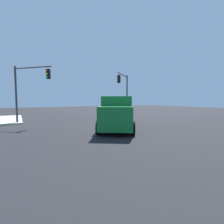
% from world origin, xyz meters
% --- Properties ---
extents(ground_plane, '(100.00, 100.00, 0.00)m').
position_xyz_m(ground_plane, '(0.00, 0.00, 0.00)').
color(ground_plane, black).
extents(delivery_truck, '(7.96, 6.54, 2.81)m').
position_xyz_m(delivery_truck, '(-0.12, -0.88, 1.47)').
color(delivery_truck, '#146B2D').
rests_on(delivery_truck, ground).
extents(traffic_light_primary, '(3.29, 3.22, 5.91)m').
position_xyz_m(traffic_light_primary, '(6.36, 6.11, 4.04)').
color(traffic_light_primary, '#38383D').
rests_on(traffic_light_primary, sidewalk_corner_far).
extents(traffic_light_secondary, '(2.84, 3.37, 6.08)m').
position_xyz_m(traffic_light_secondary, '(6.06, -5.87, 3.99)').
color(traffic_light_secondary, '#38383D').
rests_on(traffic_light_secondary, ground).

